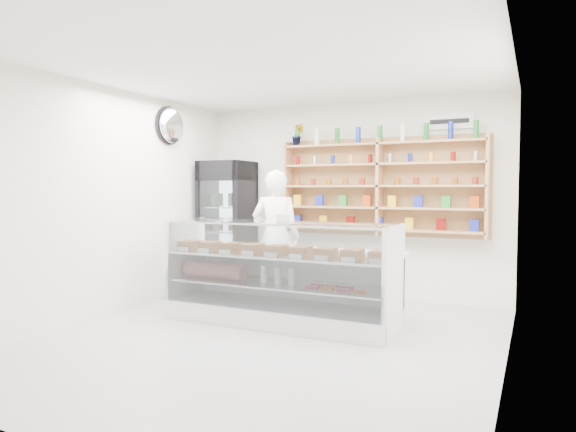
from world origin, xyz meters
The scene contains 8 objects.
room centered at (0.00, 0.00, 1.40)m, with size 5.00×5.00×5.00m.
display_counter centered at (-0.19, 0.65, 0.33)m, with size 2.72×0.81×1.18m.
shop_worker centered at (-0.73, 1.60, 0.91)m, with size 0.66×0.44×1.82m, color white.
drinks_cooler centered at (-1.82, 2.07, 0.99)m, with size 0.75×0.73×1.98m.
wall_shelving centered at (0.50, 2.34, 1.59)m, with size 2.84×0.28×1.33m.
potted_plant centered at (-0.75, 2.34, 2.35)m, with size 0.18×0.14×0.32m, color #1E6626.
security_mirror centered at (-2.17, 1.20, 2.45)m, with size 0.15×0.50×0.50m, color silver.
wall_sign centered at (1.40, 2.47, 2.45)m, with size 0.62×0.03×0.20m, color white.
Camera 1 is at (2.46, -4.60, 1.56)m, focal length 32.00 mm.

